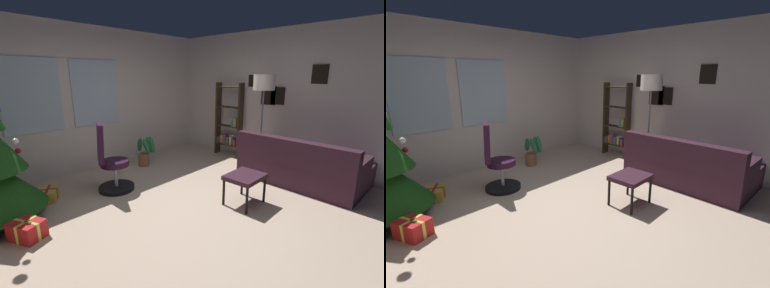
{
  "view_description": "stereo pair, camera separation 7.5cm",
  "coord_description": "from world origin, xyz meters",
  "views": [
    {
      "loc": [
        -2.3,
        -2.25,
        1.79
      ],
      "look_at": [
        0.55,
        0.41,
        0.76
      ],
      "focal_mm": 24.48,
      "sensor_mm": 36.0,
      "label": 1
    },
    {
      "loc": [
        -2.25,
        -2.31,
        1.79
      ],
      "look_at": [
        0.55,
        0.41,
        0.76
      ],
      "focal_mm": 24.48,
      "sensor_mm": 36.0,
      "label": 2
    }
  ],
  "objects": [
    {
      "name": "ground_plane",
      "position": [
        0.0,
        0.0,
        -0.05
      ],
      "size": [
        5.46,
        5.06,
        0.1
      ],
      "primitive_type": "cube",
      "color": "beige"
    },
    {
      "name": "wall_back_with_windows",
      "position": [
        -0.02,
        2.58,
        1.34
      ],
      "size": [
        5.46,
        0.12,
        2.67
      ],
      "color": "beige",
      "rests_on": "ground_plane"
    },
    {
      "name": "wall_right_with_frames",
      "position": [
        2.78,
        0.0,
        1.34
      ],
      "size": [
        0.12,
        5.06,
        2.67
      ],
      "color": "beige",
      "rests_on": "ground_plane"
    },
    {
      "name": "couch",
      "position": [
        2.09,
        -0.82,
        0.28
      ],
      "size": [
        1.57,
        2.01,
        0.82
      ],
      "color": "#381D2B",
      "rests_on": "ground_plane"
    },
    {
      "name": "footstool",
      "position": [
        0.72,
        -0.46,
        0.38
      ],
      "size": [
        0.53,
        0.44,
        0.44
      ],
      "color": "#381D2B",
      "rests_on": "ground_plane"
    },
    {
      "name": "gift_box_red",
      "position": [
        -1.67,
        0.88,
        0.1
      ],
      "size": [
        0.38,
        0.42,
        0.21
      ],
      "color": "red",
      "rests_on": "ground_plane"
    },
    {
      "name": "gift_box_gold",
      "position": [
        -1.16,
        1.71,
        0.08
      ],
      "size": [
        0.37,
        0.41,
        0.18
      ],
      "color": "gold",
      "rests_on": "ground_plane"
    },
    {
      "name": "gift_box_blue",
      "position": [
        -1.51,
        2.13,
        0.08
      ],
      "size": [
        0.34,
        0.25,
        0.17
      ],
      "color": "#2D4C99",
      "rests_on": "ground_plane"
    },
    {
      "name": "office_chair",
      "position": [
        -0.33,
        1.33,
        0.42
      ],
      "size": [
        0.59,
        0.56,
        1.09
      ],
      "color": "black",
      "rests_on": "ground_plane"
    },
    {
      "name": "bookshelf",
      "position": [
        2.51,
        1.1,
        0.72
      ],
      "size": [
        0.18,
        0.64,
        1.64
      ],
      "color": "#35291A",
      "rests_on": "ground_plane"
    },
    {
      "name": "floor_lamp",
      "position": [
        2.16,
        0.11,
        1.55
      ],
      "size": [
        0.39,
        0.39,
        1.8
      ],
      "color": "slate",
      "rests_on": "ground_plane"
    },
    {
      "name": "potted_plant",
      "position": [
        0.78,
        1.92,
        0.28
      ],
      "size": [
        0.35,
        0.43,
        0.61
      ],
      "color": "#91603F",
      "rests_on": "ground_plane"
    }
  ]
}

